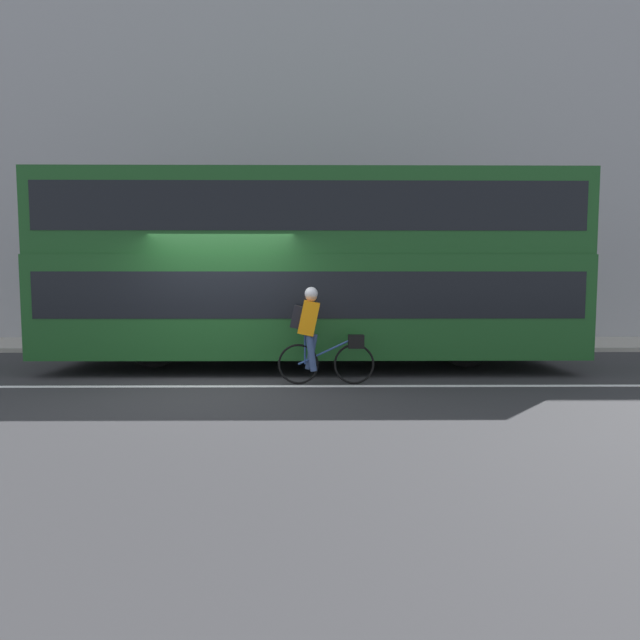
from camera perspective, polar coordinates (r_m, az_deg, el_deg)
ground_plane at (r=8.39m, az=-11.78°, el=-7.26°), size 80.00×80.00×0.00m
road_center_line at (r=8.26m, az=-11.96°, el=-7.42°), size 50.00×0.14×0.01m
sidewalk_curb at (r=13.20m, az=-7.59°, el=-2.75°), size 60.00×2.39×0.11m
building_facade at (r=14.80m, az=-7.12°, el=17.08°), size 60.00×0.30×9.89m
bus at (r=9.84m, az=-1.08°, el=6.46°), size 9.92×2.56×3.66m
cyclist_on_bike at (r=8.13m, az=-0.48°, el=-1.38°), size 1.58×0.32×1.60m
trash_bin at (r=13.17m, az=10.66°, el=-0.34°), size 0.58×0.58×1.02m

